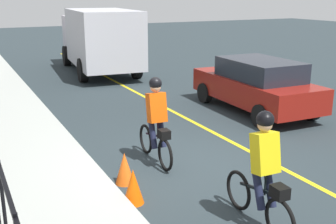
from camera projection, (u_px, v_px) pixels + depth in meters
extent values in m
plane|color=#273237|center=(186.00, 163.00, 8.85)|extent=(80.00, 80.00, 0.00)
cube|color=yellow|center=(248.00, 150.00, 9.55)|extent=(36.00, 0.12, 0.01)
cube|color=#A7ACA5|center=(17.00, 193.00, 7.34)|extent=(40.00, 3.20, 0.15)
torus|color=black|center=(146.00, 139.00, 9.31)|extent=(0.66, 0.09, 0.66)
torus|color=black|center=(165.00, 155.00, 8.39)|extent=(0.66, 0.09, 0.66)
cube|color=black|center=(155.00, 135.00, 8.78)|extent=(0.93, 0.08, 0.24)
cylinder|color=black|center=(158.00, 130.00, 8.61)|extent=(0.03, 0.03, 0.35)
cube|color=#DD4C09|center=(157.00, 107.00, 8.53)|extent=(0.36, 0.37, 0.63)
sphere|color=tan|center=(155.00, 87.00, 8.46)|extent=(0.22, 0.22, 0.22)
sphere|color=black|center=(155.00, 83.00, 8.44)|extent=(0.26, 0.26, 0.26)
cylinder|color=#191E38|center=(153.00, 133.00, 8.61)|extent=(0.34, 0.13, 0.65)
cylinder|color=#191E38|center=(162.00, 132.00, 8.69)|extent=(0.34, 0.13, 0.65)
cube|color=black|center=(164.00, 134.00, 8.32)|extent=(0.25, 0.21, 0.18)
torus|color=black|center=(238.00, 190.00, 6.89)|extent=(0.66, 0.09, 0.66)
torus|color=black|center=(280.00, 220.00, 5.97)|extent=(0.66, 0.09, 0.66)
cube|color=black|center=(259.00, 189.00, 6.36)|extent=(0.93, 0.08, 0.24)
cylinder|color=black|center=(265.00, 184.00, 6.19)|extent=(0.03, 0.03, 0.35)
cube|color=yellow|center=(265.00, 153.00, 6.10)|extent=(0.36, 0.37, 0.63)
sphere|color=tan|center=(265.00, 124.00, 6.03)|extent=(0.22, 0.22, 0.22)
sphere|color=black|center=(265.00, 120.00, 6.01)|extent=(0.26, 0.26, 0.26)
cylinder|color=#191E38|center=(258.00, 188.00, 6.19)|extent=(0.34, 0.13, 0.65)
cylinder|color=#191E38|center=(269.00, 185.00, 6.27)|extent=(0.34, 0.13, 0.65)
cube|color=black|center=(280.00, 192.00, 5.90)|extent=(0.25, 0.21, 0.18)
cube|color=maroon|center=(255.00, 89.00, 12.62)|extent=(4.46, 1.95, 0.70)
cube|color=#1E232D|center=(260.00, 69.00, 12.27)|extent=(2.52, 1.67, 0.56)
cylinder|color=black|center=(205.00, 93.00, 13.67)|extent=(0.65, 0.24, 0.64)
cylinder|color=black|center=(248.00, 88.00, 14.36)|extent=(0.65, 0.24, 0.64)
cylinder|color=black|center=(262.00, 116.00, 11.06)|extent=(0.65, 0.24, 0.64)
cylinder|color=black|center=(311.00, 109.00, 11.75)|extent=(0.65, 0.24, 0.64)
cube|color=silver|center=(103.00, 38.00, 17.82)|extent=(4.97, 2.85, 2.30)
cube|color=silver|center=(88.00, 35.00, 20.94)|extent=(2.03, 2.38, 1.90)
cylinder|color=black|center=(67.00, 56.00, 20.68)|extent=(0.98, 0.39, 0.96)
cylinder|color=black|center=(111.00, 54.00, 21.46)|extent=(0.98, 0.39, 0.96)
cylinder|color=black|center=(83.00, 70.00, 16.79)|extent=(0.98, 0.39, 0.96)
cylinder|color=black|center=(136.00, 67.00, 17.57)|extent=(0.98, 0.39, 0.96)
cone|color=orange|center=(125.00, 168.00, 7.82)|extent=(0.36, 0.36, 0.61)
cone|color=#F75607|center=(133.00, 186.00, 7.07)|extent=(0.36, 0.36, 0.61)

